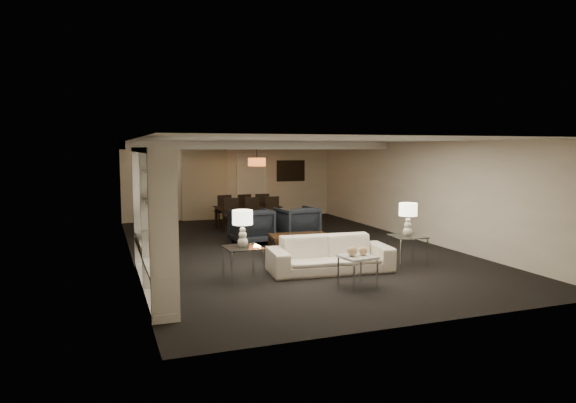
# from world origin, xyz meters

# --- Properties ---
(floor) EXTENTS (11.00, 11.00, 0.00)m
(floor) POSITION_xyz_m (0.00, 0.00, 0.00)
(floor) COLOR black
(floor) RESTS_ON ground
(ceiling) EXTENTS (7.00, 11.00, 0.02)m
(ceiling) POSITION_xyz_m (0.00, 0.00, 2.50)
(ceiling) COLOR silver
(ceiling) RESTS_ON ground
(wall_back) EXTENTS (7.00, 0.02, 2.50)m
(wall_back) POSITION_xyz_m (0.00, 5.50, 1.25)
(wall_back) COLOR beige
(wall_back) RESTS_ON ground
(wall_front) EXTENTS (7.00, 0.02, 2.50)m
(wall_front) POSITION_xyz_m (0.00, -5.50, 1.25)
(wall_front) COLOR beige
(wall_front) RESTS_ON ground
(wall_left) EXTENTS (0.02, 11.00, 2.50)m
(wall_left) POSITION_xyz_m (-3.50, 0.00, 1.25)
(wall_left) COLOR beige
(wall_left) RESTS_ON ground
(wall_right) EXTENTS (0.02, 11.00, 2.50)m
(wall_right) POSITION_xyz_m (3.50, 0.00, 1.25)
(wall_right) COLOR beige
(wall_right) RESTS_ON ground
(ceiling_soffit) EXTENTS (7.00, 4.00, 0.20)m
(ceiling_soffit) POSITION_xyz_m (0.00, 3.50, 2.40)
(ceiling_soffit) COLOR silver
(ceiling_soffit) RESTS_ON ceiling
(curtains) EXTENTS (1.50, 0.12, 2.40)m
(curtains) POSITION_xyz_m (-0.90, 5.42, 1.20)
(curtains) COLOR beige
(curtains) RESTS_ON wall_back
(door) EXTENTS (0.90, 0.05, 2.10)m
(door) POSITION_xyz_m (0.70, 5.47, 1.05)
(door) COLOR silver
(door) RESTS_ON wall_back
(painting) EXTENTS (0.95, 0.04, 0.65)m
(painting) POSITION_xyz_m (2.10, 5.46, 1.55)
(painting) COLOR #142D38
(painting) RESTS_ON wall_back
(media_unit) EXTENTS (0.38, 3.40, 2.35)m
(media_unit) POSITION_xyz_m (-3.31, -2.60, 1.18)
(media_unit) COLOR white
(media_unit) RESTS_ON wall_left
(pendant_light) EXTENTS (0.52, 0.52, 0.24)m
(pendant_light) POSITION_xyz_m (0.30, 3.50, 1.92)
(pendant_light) COLOR #D8591E
(pendant_light) RESTS_ON ceiling_soffit
(sofa) EXTENTS (2.38, 1.10, 0.68)m
(sofa) POSITION_xyz_m (-0.04, -2.43, 0.34)
(sofa) COLOR beige
(sofa) RESTS_ON floor
(coffee_table) EXTENTS (1.34, 0.87, 0.45)m
(coffee_table) POSITION_xyz_m (-0.04, -0.83, 0.23)
(coffee_table) COLOR black
(coffee_table) RESTS_ON floor
(armchair_left) EXTENTS (1.02, 1.04, 0.86)m
(armchair_left) POSITION_xyz_m (-0.64, 0.87, 0.43)
(armchair_left) COLOR black
(armchair_left) RESTS_ON floor
(armchair_right) EXTENTS (1.03, 1.05, 0.86)m
(armchair_right) POSITION_xyz_m (0.56, 0.87, 0.43)
(armchair_right) COLOR black
(armchair_right) RESTS_ON floor
(side_table_left) EXTENTS (0.66, 0.66, 0.59)m
(side_table_left) POSITION_xyz_m (-1.74, -2.43, 0.30)
(side_table_left) COLOR silver
(side_table_left) RESTS_ON floor
(side_table_right) EXTENTS (0.68, 0.68, 0.59)m
(side_table_right) POSITION_xyz_m (1.66, -2.43, 0.30)
(side_table_right) COLOR silver
(side_table_right) RESTS_ON floor
(table_lamp_left) EXTENTS (0.38, 0.38, 0.66)m
(table_lamp_left) POSITION_xyz_m (-1.74, -2.43, 0.92)
(table_lamp_left) COLOR beige
(table_lamp_left) RESTS_ON side_table_left
(table_lamp_right) EXTENTS (0.40, 0.40, 0.66)m
(table_lamp_right) POSITION_xyz_m (1.66, -2.43, 0.92)
(table_lamp_right) COLOR beige
(table_lamp_right) RESTS_ON side_table_right
(marble_table) EXTENTS (0.59, 0.59, 0.53)m
(marble_table) POSITION_xyz_m (-0.04, -3.53, 0.26)
(marble_table) COLOR silver
(marble_table) RESTS_ON floor
(gold_gourd_a) EXTENTS (0.17, 0.17, 0.17)m
(gold_gourd_a) POSITION_xyz_m (-0.14, -3.53, 0.61)
(gold_gourd_a) COLOR tan
(gold_gourd_a) RESTS_ON marble_table
(gold_gourd_b) EXTENTS (0.15, 0.15, 0.15)m
(gold_gourd_b) POSITION_xyz_m (0.06, -3.53, 0.60)
(gold_gourd_b) COLOR tan
(gold_gourd_b) RESTS_ON marble_table
(television) EXTENTS (0.98, 0.13, 0.57)m
(television) POSITION_xyz_m (-3.28, -1.66, 1.03)
(television) COLOR black
(television) RESTS_ON media_unit
(vase_blue) EXTENTS (0.16, 0.16, 0.17)m
(vase_blue) POSITION_xyz_m (-3.31, -3.73, 1.14)
(vase_blue) COLOR #2652A6
(vase_blue) RESTS_ON media_unit
(vase_amber) EXTENTS (0.16, 0.16, 0.17)m
(vase_amber) POSITION_xyz_m (-3.31, -2.92, 1.65)
(vase_amber) COLOR #C98F43
(vase_amber) RESTS_ON media_unit
(floor_speaker) EXTENTS (0.12, 0.12, 1.00)m
(floor_speaker) POSITION_xyz_m (-2.83, -1.64, 0.50)
(floor_speaker) COLOR black
(floor_speaker) RESTS_ON floor
(dining_table) EXTENTS (1.87, 1.09, 0.64)m
(dining_table) POSITION_xyz_m (-0.07, 3.19, 0.32)
(dining_table) COLOR black
(dining_table) RESTS_ON floor
(chair_nl) EXTENTS (0.45, 0.45, 0.95)m
(chair_nl) POSITION_xyz_m (-0.67, 2.54, 0.48)
(chair_nl) COLOR black
(chair_nl) RESTS_ON floor
(chair_nm) EXTENTS (0.46, 0.46, 0.95)m
(chair_nm) POSITION_xyz_m (-0.07, 2.54, 0.48)
(chair_nm) COLOR black
(chair_nm) RESTS_ON floor
(chair_nr) EXTENTS (0.47, 0.47, 0.95)m
(chair_nr) POSITION_xyz_m (0.53, 2.54, 0.48)
(chair_nr) COLOR black
(chair_nr) RESTS_ON floor
(chair_fl) EXTENTS (0.48, 0.48, 0.95)m
(chair_fl) POSITION_xyz_m (-0.67, 3.84, 0.48)
(chair_fl) COLOR black
(chair_fl) RESTS_ON floor
(chair_fm) EXTENTS (0.50, 0.50, 0.95)m
(chair_fm) POSITION_xyz_m (-0.07, 3.84, 0.48)
(chair_fm) COLOR black
(chair_fm) RESTS_ON floor
(chair_fr) EXTENTS (0.48, 0.48, 0.95)m
(chair_fr) POSITION_xyz_m (0.53, 3.84, 0.48)
(chair_fr) COLOR black
(chair_fr) RESTS_ON floor
(floor_lamp) EXTENTS (0.37, 0.37, 1.91)m
(floor_lamp) POSITION_xyz_m (-2.36, 5.20, 0.95)
(floor_lamp) COLOR black
(floor_lamp) RESTS_ON floor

